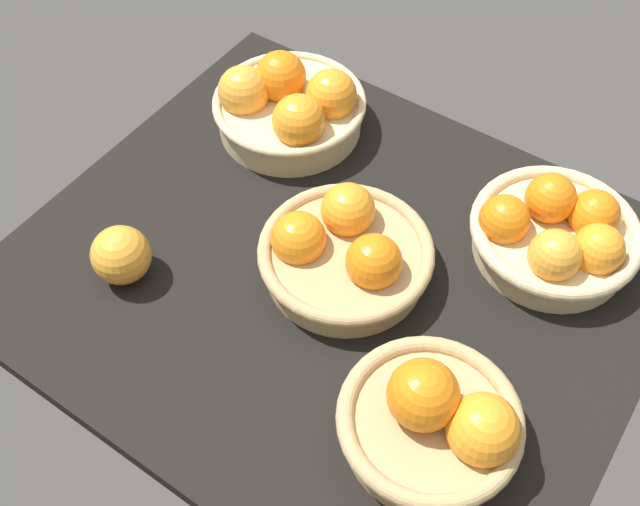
{
  "coord_description": "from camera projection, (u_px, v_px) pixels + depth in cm",
  "views": [
    {
      "loc": [
        33.11,
        -51.94,
        87.11
      ],
      "look_at": [
        -1.43,
        -1.37,
        7.0
      ],
      "focal_mm": 42.19,
      "sensor_mm": 36.0,
      "label": 1
    }
  ],
  "objects": [
    {
      "name": "basket_far_right",
      "position": [
        556.0,
        233.0,
        1.03
      ],
      "size": [
        23.48,
        23.48,
        10.68
      ],
      "color": "#D3BC8C",
      "rests_on": "market_tray"
    },
    {
      "name": "loose_orange_front_gap",
      "position": [
        121.0,
        255.0,
        1.01
      ],
      "size": [
        8.11,
        8.11,
        8.11
      ],
      "primitive_type": "sphere",
      "color": "#F49E33",
      "rests_on": "market_tray"
    },
    {
      "name": "basket_center",
      "position": [
        344.0,
        252.0,
        1.01
      ],
      "size": [
        23.86,
        23.86,
        10.17
      ],
      "color": "tan",
      "rests_on": "market_tray"
    },
    {
      "name": "basket_near_right",
      "position": [
        435.0,
        421.0,
        0.85
      ],
      "size": [
        21.54,
        21.54,
        12.49
      ],
      "color": "tan",
      "rests_on": "market_tray"
    },
    {
      "name": "market_tray",
      "position": [
        334.0,
        275.0,
        1.05
      ],
      "size": [
        84.0,
        72.0,
        3.0
      ],
      "primitive_type": "cube",
      "color": "black",
      "rests_on": "ground"
    },
    {
      "name": "basket_far_left",
      "position": [
        289.0,
        106.0,
        1.18
      ],
      "size": [
        24.19,
        24.19,
        11.8
      ],
      "color": "#D3BC8C",
      "rests_on": "market_tray"
    }
  ]
}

